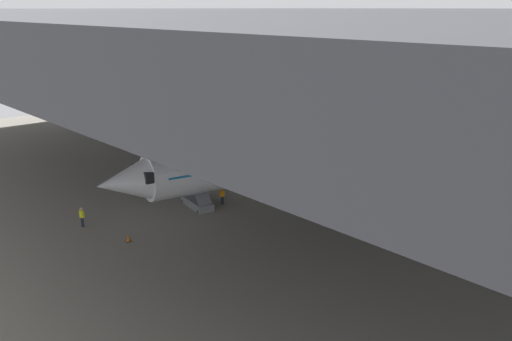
{
  "coord_description": "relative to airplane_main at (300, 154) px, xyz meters",
  "views": [
    {
      "loc": [
        39.93,
        -38.31,
        17.6
      ],
      "look_at": [
        2.36,
        -4.95,
        2.7
      ],
      "focal_mm": 38.64,
      "sensor_mm": 36.0,
      "label": 1
    }
  ],
  "objects": [
    {
      "name": "boarding_stairs",
      "position": [
        -2.66,
        -10.8,
        -2.88
      ],
      "size": [
        4.58,
        2.2,
        4.86
      ],
      "color": "slate",
      "rests_on": "ground_plane"
    },
    {
      "name": "ground_plane",
      "position": [
        -3.28,
        -0.09,
        -3.63
      ],
      "size": [
        110.0,
        110.0,
        0.0
      ],
      "primitive_type": "plane",
      "color": "gray"
    },
    {
      "name": "baggage_tug",
      "position": [
        -3.17,
        8.01,
        -3.1
      ],
      "size": [
        1.51,
        2.32,
        0.9
      ],
      "color": "yellow",
      "rests_on": "ground_plane"
    },
    {
      "name": "airplane_distant",
      "position": [
        -20.64,
        37.15,
        -0.61
      ],
      "size": [
        27.91,
        27.34,
        9.16
      ],
      "color": "white",
      "rests_on": "ground_plane"
    },
    {
      "name": "airplane_main",
      "position": [
        0.0,
        0.0,
        0.0
      ],
      "size": [
        39.19,
        40.11,
        12.43
      ],
      "color": "white",
      "rests_on": "ground_plane"
    },
    {
      "name": "traffic_cone_orange",
      "position": [
        0.27,
        -19.5,
        -3.34
      ],
      "size": [
        0.36,
        0.36,
        0.6
      ],
      "color": "black",
      "rests_on": "ground_plane"
    },
    {
      "name": "hangar_structure",
      "position": [
        -3.4,
        13.69,
        13.15
      ],
      "size": [
        121.0,
        99.0,
        17.43
      ],
      "color": "#4C4F54",
      "rests_on": "ground_plane"
    },
    {
      "name": "crew_worker_by_stairs",
      "position": [
        -1.5,
        -8.71,
        -2.75
      ],
      "size": [
        0.24,
        0.55,
        1.56
      ],
      "color": "#232838",
      "rests_on": "ground_plane"
    },
    {
      "name": "crew_worker_near_nose",
      "position": [
        -4.91,
        -20.86,
        -2.64
      ],
      "size": [
        0.54,
        0.3,
        1.72
      ],
      "color": "#232838",
      "rests_on": "ground_plane"
    }
  ]
}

